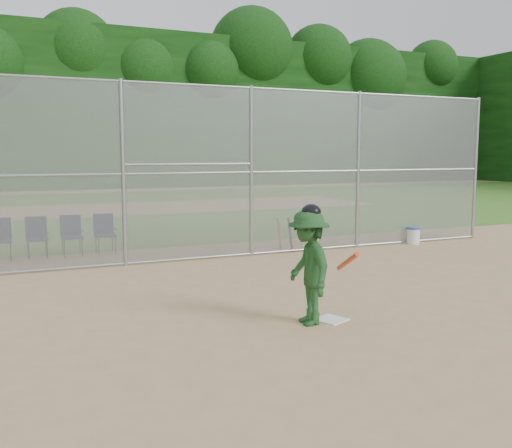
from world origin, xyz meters
name	(u,v)px	position (x,y,z in m)	size (l,w,h in m)	color
ground	(323,313)	(0.00, 0.00, 0.00)	(100.00, 100.00, 0.00)	tan
grass_strip	(112,209)	(0.00, 18.00, 0.01)	(100.00, 100.00, 0.00)	#3A6D20
dirt_patch_far	(112,209)	(0.00, 18.00, 0.01)	(24.00, 24.00, 0.00)	tan
backstop_fence	(211,170)	(0.00, 5.00, 2.07)	(16.09, 0.09, 4.00)	gray
treeline	(100,86)	(0.00, 20.00, 5.50)	(81.00, 60.00, 11.00)	black
home_plate	(331,319)	(-0.08, -0.35, 0.01)	(0.41, 0.41, 0.02)	white
batter_at_plate	(308,266)	(-0.46, -0.36, 0.84)	(0.90, 1.36, 1.73)	#1D491F
water_cooler	(413,235)	(5.73, 4.86, 0.23)	(0.36, 0.36, 0.45)	white
spare_bats	(295,234)	(2.29, 5.19, 0.42)	(0.96, 0.34, 0.84)	#D84C14
chair_2	(0,240)	(-4.48, 6.76, 0.48)	(0.54, 0.52, 0.96)	#10173D
chair_3	(37,238)	(-3.70, 6.76, 0.48)	(0.54, 0.52, 0.96)	#10173D
chair_4	(72,236)	(-2.92, 6.76, 0.48)	(0.54, 0.52, 0.96)	#10173D
chair_5	(105,234)	(-2.13, 6.76, 0.48)	(0.54, 0.52, 0.96)	#10173D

